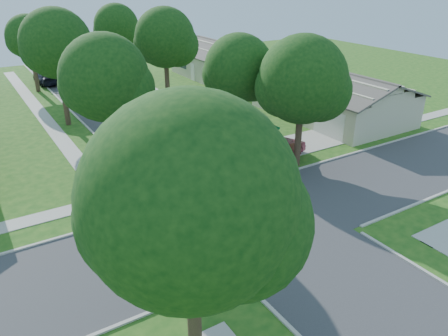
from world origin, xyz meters
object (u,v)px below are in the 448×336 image
tree_ne_corner (303,84)px  car_driveway (281,150)px  tree_w_far (30,39)px  house_ne_near (331,99)px  tree_w_mid (57,47)px  car_curb_west (46,78)px  tree_e_mid (166,40)px  stop_sign_sw (231,260)px  car_curb_east (117,82)px  tree_sw_corner (192,208)px  tree_e_far (117,28)px  tree_w_near (106,82)px  house_ne_far (224,65)px  stop_sign_ne (274,139)px  tree_e_near (239,72)px

tree_ne_corner → car_driveway: bearing=105.6°
tree_w_far → house_ne_near: bearing=-48.1°
house_ne_near → tree_w_mid: bearing=154.1°
house_ne_near → car_curb_west: house_ne_near is taller
car_driveway → car_curb_west: bearing=-5.7°
tree_w_far → tree_e_mid: bearing=-54.1°
stop_sign_sw → car_curb_east: bearing=77.6°
car_driveway → car_curb_east: size_ratio=1.22×
tree_w_far → car_curb_west: tree_w_far is taller
tree_w_mid → tree_e_mid: bearing=-0.0°
tree_sw_corner → tree_e_mid: bearing=66.5°
tree_e_far → tree_w_near: 26.71m
house_ne_near → house_ne_far: (0.00, 18.00, 0.00)m
tree_e_mid → tree_w_mid: size_ratio=0.96×
house_ne_near → car_curb_east: (-12.79, 20.10, -0.88)m
tree_ne_corner → car_curb_west: tree_ne_corner is taller
tree_e_far → stop_sign_ne: bearing=-90.1°
tree_e_near → tree_w_far: 26.71m
tree_e_mid → house_ne_near: size_ratio=0.68×
house_ne_far → tree_sw_corner: bearing=-123.1°
stop_sign_ne → tree_e_mid: tree_e_mid is taller
tree_w_near → tree_ne_corner: (11.00, -4.80, -0.52)m
tree_e_far → tree_w_far: bearing=-180.0°
tree_sw_corner → tree_ne_corner: bearing=39.1°
tree_e_far → tree_w_near: bearing=-110.6°
tree_e_near → tree_e_far: size_ratio=0.95×
tree_w_near → tree_ne_corner: bearing=-23.6°
tree_w_near → tree_ne_corner: 12.02m
stop_sign_sw → tree_w_far: tree_w_far is taller
tree_w_far → tree_sw_corner: (-2.78, -41.00, 0.76)m
tree_e_far → car_curb_west: (-7.95, 3.09, -5.25)m
car_curb_east → tree_sw_corner: bearing=-108.9°
tree_e_mid → car_curb_east: 11.65m
tree_w_mid → house_ne_near: size_ratio=0.70×
stop_sign_sw → car_driveway: 14.84m
car_curb_west → house_ne_near: bearing=124.3°
house_ne_far → car_curb_west: size_ratio=2.70×
car_curb_east → house_ne_near: bearing=-60.8°
tree_sw_corner → house_ne_near: 29.92m
stop_sign_ne → tree_e_far: bearing=89.9°
tree_e_near → stop_sign_sw: bearing=-124.6°
stop_sign_ne → car_curb_east: size_ratio=0.80×
tree_w_near → tree_sw_corner: (-2.79, -16.00, 0.15)m
house_ne_near → tree_e_mid: bearing=138.3°
tree_e_far → house_ne_far: (11.24, -5.01, -4.46)m
tree_e_near → tree_w_mid: tree_w_mid is taller
car_driveway → car_curb_east: bearing=-15.7°
tree_e_mid → house_ne_far: size_ratio=0.68×
tree_w_mid → car_driveway: (10.64, -15.51, -5.74)m
stop_sign_ne → car_curb_east: bearing=93.3°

